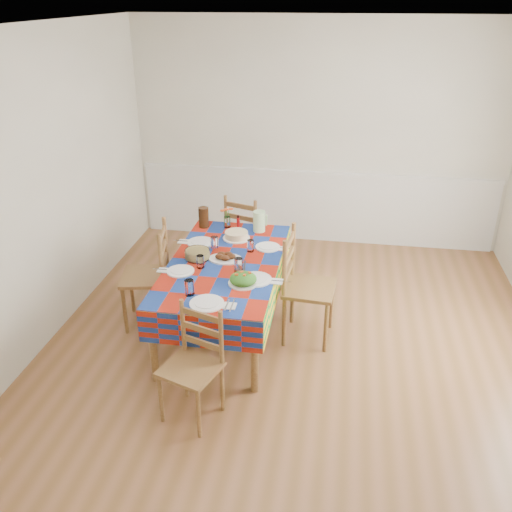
{
  "coord_description": "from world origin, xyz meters",
  "views": [
    {
      "loc": [
        0.33,
        -4.0,
        2.91
      ],
      "look_at": [
        -0.36,
        0.16,
        0.85
      ],
      "focal_mm": 38.0,
      "sensor_mm": 36.0,
      "label": 1
    }
  ],
  "objects_px": {
    "meat_platter": "(225,257)",
    "green_pitcher": "(259,221)",
    "chair_near": "(193,366)",
    "chair_far": "(247,235)",
    "dining_table": "(225,269)",
    "tea_pitcher": "(204,217)",
    "chair_right": "(304,287)",
    "chair_left": "(150,276)"
  },
  "relations": [
    {
      "from": "meat_platter",
      "to": "chair_near",
      "type": "bearing_deg",
      "value": -89.2
    },
    {
      "from": "green_pitcher",
      "to": "tea_pitcher",
      "type": "xyz_separation_m",
      "value": [
        -0.58,
        0.01,
        0.0
      ]
    },
    {
      "from": "chair_far",
      "to": "green_pitcher",
      "type": "bearing_deg",
      "value": 134.44
    },
    {
      "from": "green_pitcher",
      "to": "chair_near",
      "type": "xyz_separation_m",
      "value": [
        -0.18,
        -1.9,
        -0.39
      ]
    },
    {
      "from": "meat_platter",
      "to": "chair_left",
      "type": "height_order",
      "value": "chair_left"
    },
    {
      "from": "meat_platter",
      "to": "chair_near",
      "type": "distance_m",
      "value": 1.24
    },
    {
      "from": "meat_platter",
      "to": "chair_far",
      "type": "xyz_separation_m",
      "value": [
        -0.01,
        1.12,
        -0.27
      ]
    },
    {
      "from": "meat_platter",
      "to": "chair_near",
      "type": "relative_size",
      "value": 0.35
    },
    {
      "from": "tea_pitcher",
      "to": "chair_left",
      "type": "xyz_separation_m",
      "value": [
        -0.34,
        -0.74,
        -0.32
      ]
    },
    {
      "from": "dining_table",
      "to": "chair_right",
      "type": "relative_size",
      "value": 1.76
    },
    {
      "from": "chair_left",
      "to": "chair_right",
      "type": "relative_size",
      "value": 0.97
    },
    {
      "from": "chair_far",
      "to": "tea_pitcher",
      "type": "bearing_deg",
      "value": 65.66
    },
    {
      "from": "meat_platter",
      "to": "chair_near",
      "type": "height_order",
      "value": "chair_near"
    },
    {
      "from": "chair_far",
      "to": "chair_right",
      "type": "relative_size",
      "value": 0.91
    },
    {
      "from": "chair_near",
      "to": "chair_right",
      "type": "bearing_deg",
      "value": 77.76
    },
    {
      "from": "dining_table",
      "to": "meat_platter",
      "type": "xyz_separation_m",
      "value": [
        -0.0,
        0.04,
        0.1
      ]
    },
    {
      "from": "dining_table",
      "to": "chair_far",
      "type": "relative_size",
      "value": 1.94
    },
    {
      "from": "chair_near",
      "to": "chair_left",
      "type": "relative_size",
      "value": 0.87
    },
    {
      "from": "tea_pitcher",
      "to": "chair_near",
      "type": "bearing_deg",
      "value": -78.23
    },
    {
      "from": "dining_table",
      "to": "green_pitcher",
      "type": "distance_m",
      "value": 0.79
    },
    {
      "from": "tea_pitcher",
      "to": "chair_far",
      "type": "distance_m",
      "value": 0.66
    },
    {
      "from": "tea_pitcher",
      "to": "chair_near",
      "type": "distance_m",
      "value": 2.0
    },
    {
      "from": "dining_table",
      "to": "tea_pitcher",
      "type": "relative_size",
      "value": 8.73
    },
    {
      "from": "chair_near",
      "to": "chair_left",
      "type": "xyz_separation_m",
      "value": [
        -0.74,
        1.17,
        0.06
      ]
    },
    {
      "from": "meat_platter",
      "to": "green_pitcher",
      "type": "relative_size",
      "value": 1.48
    },
    {
      "from": "chair_near",
      "to": "chair_far",
      "type": "distance_m",
      "value": 2.33
    },
    {
      "from": "chair_far",
      "to": "chair_right",
      "type": "xyz_separation_m",
      "value": [
        0.74,
        -1.16,
        0.05
      ]
    },
    {
      "from": "meat_platter",
      "to": "green_pitcher",
      "type": "bearing_deg",
      "value": 74.16
    },
    {
      "from": "dining_table",
      "to": "chair_left",
      "type": "bearing_deg",
      "value": 179.26
    },
    {
      "from": "tea_pitcher",
      "to": "chair_far",
      "type": "bearing_deg",
      "value": 47.56
    },
    {
      "from": "meat_platter",
      "to": "chair_right",
      "type": "distance_m",
      "value": 0.77
    },
    {
      "from": "dining_table",
      "to": "green_pitcher",
      "type": "xyz_separation_m",
      "value": [
        0.2,
        0.74,
        0.18
      ]
    },
    {
      "from": "chair_near",
      "to": "green_pitcher",
      "type": "bearing_deg",
      "value": 103.77
    },
    {
      "from": "tea_pitcher",
      "to": "chair_left",
      "type": "height_order",
      "value": "chair_left"
    },
    {
      "from": "chair_near",
      "to": "chair_far",
      "type": "height_order",
      "value": "chair_far"
    },
    {
      "from": "meat_platter",
      "to": "green_pitcher",
      "type": "xyz_separation_m",
      "value": [
        0.2,
        0.7,
        0.08
      ]
    },
    {
      "from": "tea_pitcher",
      "to": "chair_right",
      "type": "height_order",
      "value": "chair_right"
    },
    {
      "from": "meat_platter",
      "to": "chair_near",
      "type": "xyz_separation_m",
      "value": [
        0.02,
        -1.2,
        -0.31
      ]
    },
    {
      "from": "meat_platter",
      "to": "chair_left",
      "type": "xyz_separation_m",
      "value": [
        -0.73,
        -0.03,
        -0.24
      ]
    },
    {
      "from": "tea_pitcher",
      "to": "chair_right",
      "type": "distance_m",
      "value": 1.38
    },
    {
      "from": "dining_table",
      "to": "chair_near",
      "type": "xyz_separation_m",
      "value": [
        0.01,
        -1.16,
        -0.2
      ]
    },
    {
      "from": "dining_table",
      "to": "chair_near",
      "type": "relative_size",
      "value": 2.08
    }
  ]
}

